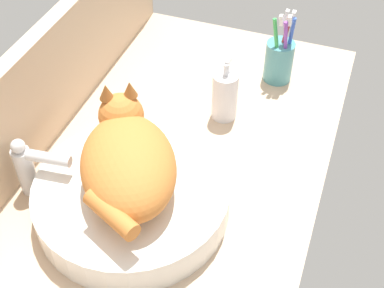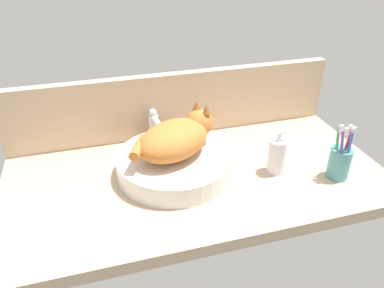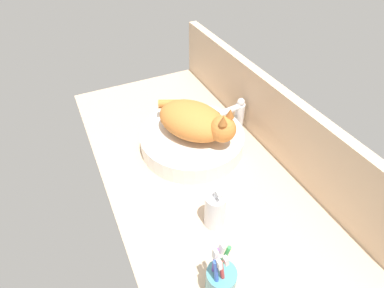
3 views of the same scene
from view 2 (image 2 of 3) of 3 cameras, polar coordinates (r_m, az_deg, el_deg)
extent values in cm
cube|color=tan|center=(122.99, 0.69, -5.37)|extent=(121.76, 61.38, 4.00)
cube|color=#CCAD8C|center=(140.03, -2.69, 6.06)|extent=(121.76, 3.60, 24.15)
cylinder|color=silver|center=(120.79, -2.73, -3.05)|extent=(36.87, 36.87, 6.75)
ellipsoid|color=#CC7533|center=(116.10, -2.84, 0.59)|extent=(30.17, 27.36, 11.00)
sphere|color=#CC7533|center=(122.82, 1.12, 3.22)|extent=(8.80, 8.80, 8.80)
cone|color=#995726|center=(122.43, 0.70, 5.95)|extent=(2.80, 2.80, 3.20)
cone|color=#995726|center=(119.78, 2.25, 5.34)|extent=(2.80, 2.80, 3.20)
cylinder|color=#CC7533|center=(112.43, -8.09, -0.50)|extent=(7.55, 11.32, 3.20)
cylinder|color=silver|center=(137.16, -5.83, 2.29)|extent=(3.60, 3.60, 11.00)
cylinder|color=silver|center=(130.62, -5.28, 3.22)|extent=(3.31, 10.18, 2.20)
sphere|color=silver|center=(134.11, -5.98, 4.81)|extent=(2.80, 2.80, 2.80)
cylinder|color=silver|center=(123.12, 12.76, -1.83)|extent=(5.72, 5.72, 11.53)
cylinder|color=silver|center=(119.51, 13.15, 1.07)|extent=(1.20, 1.20, 2.80)
cylinder|color=silver|center=(119.39, 13.74, 1.73)|extent=(2.20, 1.00, 1.00)
cylinder|color=teal|center=(126.77, 21.52, -2.72)|extent=(6.83, 6.83, 10.20)
cylinder|color=blue|center=(124.31, 22.65, -1.59)|extent=(2.54, 1.83, 17.03)
cube|color=white|center=(120.32, 23.44, 1.83)|extent=(1.43, 0.93, 2.54)
cylinder|color=#D13838|center=(125.26, 22.20, -1.24)|extent=(1.25, 3.09, 16.99)
cube|color=white|center=(121.30, 22.97, 2.17)|extent=(1.25, 1.10, 2.51)
cylinder|color=purple|center=(123.24, 21.75, -1.68)|extent=(2.52, 2.34, 17.02)
cube|color=white|center=(119.21, 22.53, 1.77)|extent=(1.43, 1.00, 2.56)
cylinder|color=green|center=(124.12, 21.08, -1.29)|extent=(1.67, 4.14, 16.88)
cube|color=white|center=(120.12, 21.82, 2.15)|extent=(1.31, 1.24, 2.56)
camera|label=1|loc=(0.75, -52.08, 29.44)|focal=50.00mm
camera|label=3|loc=(1.15, 45.72, 24.59)|focal=28.00mm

